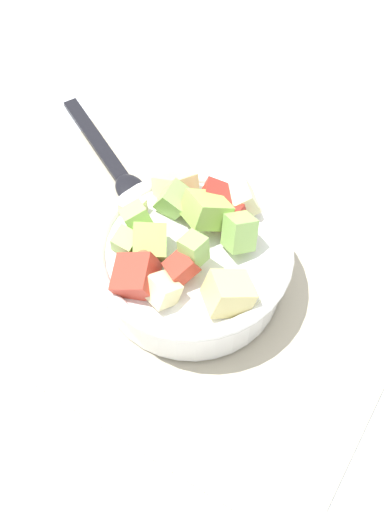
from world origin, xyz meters
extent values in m
plane|color=silver|center=(0.00, 0.00, 0.00)|extent=(2.40, 2.40, 0.00)
cube|color=#BCB299|center=(0.00, 0.00, 0.00)|extent=(0.48, 0.35, 0.01)
cylinder|color=white|center=(-0.01, -0.01, 0.04)|extent=(0.20, 0.20, 0.06)
torus|color=white|center=(-0.01, -0.01, 0.07)|extent=(0.21, 0.21, 0.02)
cube|color=#9EC656|center=(0.03, 0.01, 0.09)|extent=(0.05, 0.05, 0.04)
cube|color=beige|center=(-0.02, -0.08, 0.08)|extent=(0.05, 0.05, 0.04)
cube|color=beige|center=(0.07, -0.02, 0.08)|extent=(0.02, 0.03, 0.02)
cube|color=red|center=(-0.03, -0.06, 0.09)|extent=(0.03, 0.03, 0.03)
sphere|color=brown|center=(0.01, -0.05, 0.09)|extent=(0.03, 0.03, 0.03)
cube|color=#93C160|center=(0.03, -0.05, 0.09)|extent=(0.04, 0.03, 0.05)
sphere|color=brown|center=(0.02, 0.03, 0.08)|extent=(0.03, 0.04, 0.03)
cube|color=red|center=(-0.01, -0.07, 0.09)|extent=(0.05, 0.05, 0.04)
cube|color=beige|center=(-0.01, 0.05, 0.08)|extent=(0.04, 0.04, 0.03)
cube|color=#BC3828|center=(0.02, 0.05, 0.08)|extent=(0.06, 0.06, 0.05)
cube|color=#9EC656|center=(-0.01, -0.05, 0.10)|extent=(0.05, 0.06, 0.05)
cube|color=#BC3828|center=(-0.02, 0.02, 0.09)|extent=(0.04, 0.04, 0.03)
cube|color=#E5D684|center=(-0.07, 0.02, 0.08)|extent=(0.06, 0.06, 0.05)
cube|color=#A3CC6B|center=(0.05, 0.02, 0.08)|extent=(0.03, 0.03, 0.04)
cube|color=#93C160|center=(-0.02, 0.01, 0.10)|extent=(0.03, 0.03, 0.03)
cube|color=#A3CC6B|center=(0.05, -0.01, 0.08)|extent=(0.05, 0.04, 0.04)
cube|color=#E5D684|center=(0.05, -0.07, 0.07)|extent=(0.05, 0.05, 0.06)
cube|color=#93C160|center=(-0.05, -0.04, 0.09)|extent=(0.04, 0.05, 0.05)
ellipsoid|color=black|center=(0.12, -0.08, 0.01)|extent=(0.07, 0.06, 0.01)
cube|color=black|center=(0.21, -0.13, 0.01)|extent=(0.16, 0.10, 0.01)
camera|label=1|loc=(-0.20, 0.30, 0.60)|focal=44.13mm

